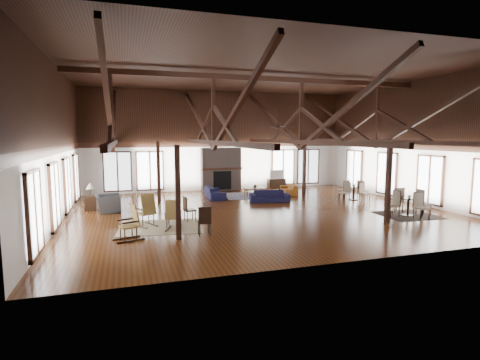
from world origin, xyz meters
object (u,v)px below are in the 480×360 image
object	(u,v)px
coffee_table	(255,189)
cafe_table_near	(408,203)
armchair	(108,203)
tv_console	(276,183)
sofa_navy_front	(270,196)
sofa_navy_left	(215,192)
cafe_table_far	(354,191)
sofa_orange	(289,189)

from	to	relation	value
coffee_table	cafe_table_near	world-z (taller)	cafe_table_near
coffee_table	armchair	distance (m)	7.88
tv_console	armchair	bearing A→B (deg)	-154.04
armchair	sofa_navy_front	bearing A→B (deg)	-93.02
sofa_navy_front	tv_console	distance (m)	5.24
sofa_navy_front	sofa_navy_left	bearing A→B (deg)	151.55
sofa_navy_front	cafe_table_far	bearing A→B (deg)	1.75
sofa_navy_front	tv_console	size ratio (longest dim) A/B	1.74
sofa_orange	tv_console	world-z (taller)	tv_console
sofa_navy_left	cafe_table_near	xyz separation A→B (m)	(6.68, -6.75, 0.23)
coffee_table	sofa_navy_front	bearing A→B (deg)	-81.60
coffee_table	tv_console	bearing A→B (deg)	52.82
tv_console	sofa_navy_left	bearing A→B (deg)	-149.89
cafe_table_near	coffee_table	bearing A→B (deg)	123.32
tv_console	cafe_table_far	bearing A→B (deg)	-68.90
sofa_navy_front	sofa_orange	world-z (taller)	sofa_navy_front
sofa_navy_left	sofa_orange	size ratio (longest dim) A/B	1.15
tv_console	sofa_orange	bearing A→B (deg)	-96.68
coffee_table	tv_console	size ratio (longest dim) A/B	1.08
sofa_orange	sofa_navy_front	bearing A→B (deg)	-30.50
cafe_table_near	tv_console	size ratio (longest dim) A/B	1.81
sofa_navy_left	cafe_table_near	bearing A→B (deg)	-133.06
cafe_table_near	tv_console	world-z (taller)	cafe_table_near
armchair	cafe_table_near	xyz separation A→B (m)	(12.00, -4.60, 0.16)
cafe_table_near	tv_console	distance (m)	9.69
sofa_navy_left	cafe_table_far	distance (m)	7.31
sofa_navy_front	cafe_table_far	xyz separation A→B (m)	(4.42, -0.72, 0.19)
sofa_orange	tv_console	distance (m)	2.57
armchair	coffee_table	bearing A→B (deg)	-78.76
sofa_navy_front	coffee_table	world-z (taller)	sofa_navy_front
coffee_table	cafe_table_far	size ratio (longest dim) A/B	0.66
armchair	sofa_orange	bearing A→B (deg)	-81.01
sofa_orange	armchair	xyz separation A→B (m)	(-9.74, -2.33, 0.11)
sofa_navy_front	armchair	distance (m)	7.71
sofa_navy_front	cafe_table_near	world-z (taller)	cafe_table_near
sofa_navy_front	sofa_orange	size ratio (longest dim) A/B	1.10
sofa_orange	armchair	distance (m)	10.02
tv_console	coffee_table	bearing A→B (deg)	-131.77
sofa_orange	coffee_table	bearing A→B (deg)	-71.63
sofa_navy_left	tv_console	bearing A→B (deg)	-57.63
sofa_navy_front	sofa_navy_left	size ratio (longest dim) A/B	0.95
tv_console	cafe_table_near	bearing A→B (deg)	-78.31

